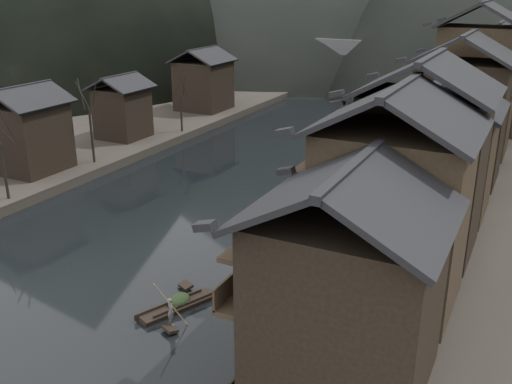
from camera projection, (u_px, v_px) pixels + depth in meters
The scene contains 12 objects.
water at pixel (137, 264), 39.33m from camera, with size 300.00×300.00×0.00m, color black.
left_bank at pixel (117, 105), 87.44m from camera, with size 40.00×200.00×1.20m, color #2D2823.
stilt_houses at pixel (458, 108), 45.43m from camera, with size 9.00×67.60×16.91m.
left_houses at pixel (98, 104), 62.90m from camera, with size 8.10×53.20×8.73m.
bare_trees at pixel (57, 117), 53.13m from camera, with size 4.00×43.85×8.00m.
moored_sampans at pixel (405, 177), 56.35m from camera, with size 2.96×74.15×0.47m.
midriver_boats at pixel (369, 118), 80.58m from camera, with size 14.83×40.67×0.45m.
stone_bridge at pixel (397, 64), 97.83m from camera, with size 40.00×6.00×9.00m.
hero_sampan at pixel (178, 306), 33.86m from camera, with size 2.98×5.38×0.44m.
cargo_heap at pixel (179, 295), 33.88m from camera, with size 1.20×1.57×0.72m, color black.
boatman at pixel (171, 307), 31.70m from camera, with size 0.61×0.40×1.67m, color #535356.
bamboo_pole at pixel (171, 267), 30.71m from camera, with size 0.06×0.06×4.04m, color #8C7A51.
Camera 1 is at (23.22, -27.67, 18.28)m, focal length 40.00 mm.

